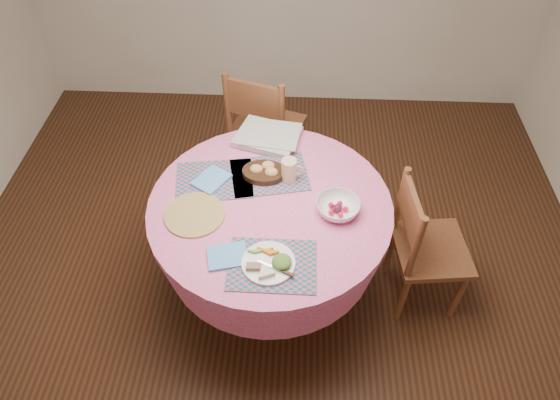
{
  "coord_description": "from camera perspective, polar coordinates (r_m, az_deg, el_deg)",
  "views": [
    {
      "loc": [
        0.13,
        -1.7,
        2.59
      ],
      "look_at": [
        0.05,
        0.0,
        0.78
      ],
      "focal_mm": 32.0,
      "sensor_mm": 36.0,
      "label": 1
    }
  ],
  "objects": [
    {
      "name": "ground",
      "position": [
        3.1,
        -0.94,
        -9.9
      ],
      "size": [
        4.0,
        4.0,
        0.0
      ],
      "primitive_type": "plane",
      "color": "#331C0F",
      "rests_on": "ground"
    },
    {
      "name": "room_envelope",
      "position": [
        1.92,
        -1.58,
        19.57
      ],
      "size": [
        4.01,
        4.01,
        2.71
      ],
      "color": "silver",
      "rests_on": "ground"
    },
    {
      "name": "dining_table",
      "position": [
        2.66,
        -1.08,
        -3.28
      ],
      "size": [
        1.24,
        1.24,
        0.75
      ],
      "color": "pink",
      "rests_on": "ground"
    },
    {
      "name": "chair_right",
      "position": [
        2.82,
        16.09,
        -5.0
      ],
      "size": [
        0.43,
        0.45,
        0.88
      ],
      "rotation": [
        0.0,
        0.0,
        1.68
      ],
      "color": "brown",
      "rests_on": "ground"
    },
    {
      "name": "chair_back",
      "position": [
        3.37,
        -1.92,
        8.31
      ],
      "size": [
        0.55,
        0.54,
        0.96
      ],
      "rotation": [
        0.0,
        0.0,
        2.83
      ],
      "color": "brown",
      "rests_on": "ground"
    },
    {
      "name": "placemat_front",
      "position": [
        2.27,
        -0.9,
        -7.42
      ],
      "size": [
        0.4,
        0.3,
        0.01
      ],
      "primitive_type": "cube",
      "rotation": [
        0.0,
        0.0,
        -0.0
      ],
      "color": "#11645C",
      "rests_on": "dining_table"
    },
    {
      "name": "placemat_left",
      "position": [
        2.65,
        -7.51,
        2.27
      ],
      "size": [
        0.44,
        0.35,
        0.01
      ],
      "primitive_type": "cube",
      "rotation": [
        0.0,
        0.0,
        0.14
      ],
      "color": "#11645C",
      "rests_on": "dining_table"
    },
    {
      "name": "placemat_back",
      "position": [
        2.66,
        -1.2,
        2.92
      ],
      "size": [
        0.45,
        0.38,
        0.01
      ],
      "primitive_type": "cube",
      "rotation": [
        0.0,
        0.0,
        0.21
      ],
      "color": "#11645C",
      "rests_on": "dining_table"
    },
    {
      "name": "wicker_trivet",
      "position": [
        2.49,
        -9.73,
        -1.64
      ],
      "size": [
        0.3,
        0.3,
        0.01
      ],
      "primitive_type": "cylinder",
      "color": "#A08845",
      "rests_on": "dining_table"
    },
    {
      "name": "napkin_near",
      "position": [
        2.3,
        -6.03,
        -6.39
      ],
      "size": [
        0.21,
        0.18,
        0.01
      ],
      "primitive_type": "cube",
      "rotation": [
        0.0,
        0.0,
        0.24
      ],
      "color": "#589BE4",
      "rests_on": "dining_table"
    },
    {
      "name": "napkin_far",
      "position": [
        2.64,
        -7.83,
        2.29
      ],
      "size": [
        0.22,
        0.23,
        0.01
      ],
      "primitive_type": "cube",
      "rotation": [
        0.0,
        0.0,
        1.0
      ],
      "color": "#589BE4",
      "rests_on": "placemat_left"
    },
    {
      "name": "dinner_plate",
      "position": [
        2.25,
        -1.13,
        -7.2
      ],
      "size": [
        0.24,
        0.25,
        0.05
      ],
      "rotation": [
        0.0,
        0.0,
        0.03
      ],
      "color": "white",
      "rests_on": "placemat_front"
    },
    {
      "name": "bread_bowl",
      "position": [
        2.63,
        -1.8,
        3.3
      ],
      "size": [
        0.23,
        0.23,
        0.08
      ],
      "color": "black",
      "rests_on": "placemat_back"
    },
    {
      "name": "latte_mug",
      "position": [
        2.59,
        1.1,
        3.46
      ],
      "size": [
        0.12,
        0.08,
        0.13
      ],
      "color": "beige",
      "rests_on": "placemat_back"
    },
    {
      "name": "fruit_bowl",
      "position": [
        2.46,
        6.62,
        -0.85
      ],
      "size": [
        0.26,
        0.26,
        0.07
      ],
      "rotation": [
        0.0,
        0.0,
        0.23
      ],
      "color": "white",
      "rests_on": "dining_table"
    },
    {
      "name": "newspaper_stack",
      "position": [
        2.86,
        -1.36,
        7.3
      ],
      "size": [
        0.4,
        0.36,
        0.04
      ],
      "rotation": [
        0.0,
        0.0,
        -0.3
      ],
      "color": "silver",
      "rests_on": "dining_table"
    }
  ]
}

